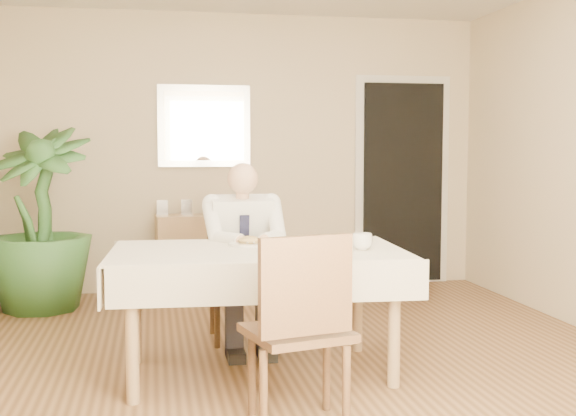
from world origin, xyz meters
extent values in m
plane|color=brown|center=(0.00, 0.00, 0.00)|extent=(5.00, 5.00, 0.00)
cube|color=beige|center=(0.00, 2.50, 1.30)|extent=(4.50, 0.02, 2.60)
cube|color=beige|center=(0.00, -2.50, 1.30)|extent=(4.50, 0.02, 2.60)
cube|color=silver|center=(0.00, -2.48, 1.45)|extent=(1.34, 0.02, 1.44)
cube|color=white|center=(0.00, -2.46, 1.45)|extent=(1.18, 0.02, 1.28)
cube|color=silver|center=(1.55, 2.48, 1.00)|extent=(0.96, 0.03, 2.10)
cube|color=black|center=(1.55, 2.45, 1.00)|extent=(0.80, 0.05, 1.95)
cube|color=silver|center=(-0.40, 2.48, 1.55)|extent=(0.86, 0.03, 0.76)
cube|color=white|center=(-0.40, 2.46, 1.55)|extent=(0.74, 0.02, 0.64)
cube|color=#93704F|center=(-0.28, -0.16, 0.72)|extent=(1.65, 0.98, 0.04)
cube|color=#F3E7CB|center=(-0.28, -0.16, 0.75)|extent=(1.75, 1.09, 0.01)
cube|color=#F3E7CB|center=(-0.28, -0.66, 0.64)|extent=(1.70, 0.11, 0.22)
cube|color=#F3E7CB|center=(-0.28, 0.34, 0.64)|extent=(1.70, 0.11, 0.22)
cube|color=#F3E7CB|center=(-1.13, -0.16, 0.64)|extent=(0.07, 1.00, 0.22)
cube|color=#F3E7CB|center=(0.57, -0.16, 0.64)|extent=(0.07, 1.00, 0.22)
cylinder|color=#93704F|center=(-1.00, -0.53, 0.35)|extent=(0.07, 0.07, 0.70)
cylinder|color=#93704F|center=(0.44, -0.53, 0.35)|extent=(0.07, 0.07, 0.70)
cylinder|color=#93704F|center=(-1.00, 0.21, 0.35)|extent=(0.07, 0.07, 0.70)
cylinder|color=#93704F|center=(0.44, 0.21, 0.35)|extent=(0.07, 0.07, 0.70)
cube|color=#402A16|center=(-0.28, 0.64, 0.45)|extent=(0.46, 0.46, 0.04)
cube|color=#402A16|center=(-0.28, 0.84, 0.71)|extent=(0.44, 0.06, 0.44)
cylinder|color=#402A16|center=(-0.47, 0.46, 0.22)|extent=(0.04, 0.04, 0.43)
cylinder|color=#402A16|center=(-0.09, 0.46, 0.22)|extent=(0.04, 0.04, 0.43)
cylinder|color=#402A16|center=(-0.47, 0.83, 0.22)|extent=(0.04, 0.04, 0.43)
cylinder|color=#402A16|center=(-0.09, 0.83, 0.22)|extent=(0.04, 0.04, 0.43)
cube|color=#402A16|center=(-0.21, -1.00, 0.46)|extent=(0.54, 0.54, 0.04)
cube|color=#402A16|center=(-0.21, -1.20, 0.73)|extent=(0.45, 0.14, 0.45)
cylinder|color=#402A16|center=(-0.40, -1.19, 0.22)|extent=(0.04, 0.04, 0.44)
cylinder|color=#402A16|center=(-0.02, -1.19, 0.22)|extent=(0.04, 0.04, 0.44)
cylinder|color=#402A16|center=(-0.40, -0.80, 0.22)|extent=(0.04, 0.04, 0.44)
cylinder|color=#402A16|center=(-0.02, -0.80, 0.22)|extent=(0.04, 0.04, 0.44)
cube|color=white|center=(-0.28, 0.60, 0.75)|extent=(0.42, 0.31, 0.55)
cube|color=black|center=(-0.28, 0.48, 0.72)|extent=(0.07, 0.08, 0.36)
cylinder|color=tan|center=(-0.28, 0.56, 1.03)|extent=(0.09, 0.09, 0.08)
sphere|color=tan|center=(-0.28, 0.53, 1.14)|extent=(0.21, 0.21, 0.21)
cube|color=black|center=(-0.38, 0.40, 0.52)|extent=(0.13, 0.42, 0.13)
cube|color=black|center=(-0.18, 0.40, 0.52)|extent=(0.13, 0.42, 0.13)
cube|color=black|center=(-0.38, 0.22, 0.23)|extent=(0.11, 0.12, 0.45)
cube|color=black|center=(-0.18, 0.22, 0.23)|extent=(0.11, 0.12, 0.45)
cube|color=black|center=(-0.38, 0.16, 0.04)|extent=(0.11, 0.26, 0.07)
cube|color=black|center=(-0.18, 0.16, 0.04)|extent=(0.11, 0.26, 0.07)
cylinder|color=white|center=(-0.30, 0.02, 0.76)|extent=(0.26, 0.26, 0.02)
ellipsoid|color=olive|center=(-0.30, 0.02, 0.78)|extent=(0.14, 0.14, 0.06)
cylinder|color=silver|center=(-0.26, -0.04, 0.78)|extent=(0.01, 0.13, 0.01)
cylinder|color=silver|center=(-0.34, -0.04, 0.78)|extent=(0.01, 0.13, 0.01)
imported|color=white|center=(0.32, -0.29, 0.80)|extent=(0.16, 0.16, 0.10)
cube|color=#93704F|center=(-0.40, 2.32, 0.37)|extent=(0.93, 0.38, 0.73)
cube|color=silver|center=(-0.80, 2.34, 0.80)|extent=(0.10, 0.02, 0.14)
cube|color=silver|center=(-0.57, 2.36, 0.80)|extent=(0.10, 0.02, 0.14)
cube|color=silver|center=(-0.32, 2.36, 0.80)|extent=(0.10, 0.02, 0.14)
imported|color=#2C5826|center=(-1.81, 1.88, 0.76)|extent=(1.11, 1.11, 1.52)
camera|label=1|loc=(-0.88, -4.33, 1.35)|focal=45.00mm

